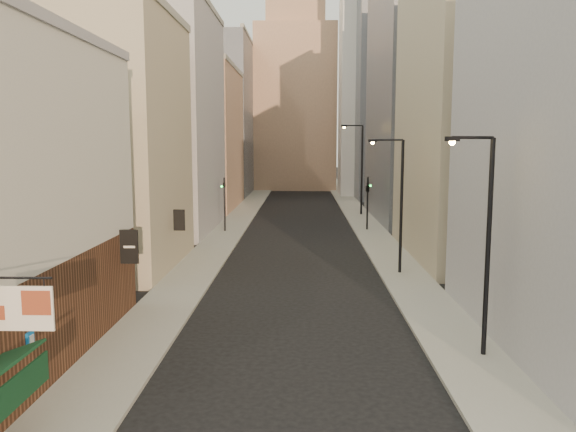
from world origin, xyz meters
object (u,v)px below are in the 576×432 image
at_px(streetlamp_mid, 398,198).
at_px(streetlamp_near, 484,234).
at_px(traffic_light_left, 224,192).
at_px(traffic_light_right, 368,191).
at_px(clock_tower, 296,89).
at_px(white_tower, 367,74).
at_px(streetlamp_far, 360,164).

bearing_deg(streetlamp_mid, streetlamp_near, -69.30).
height_order(traffic_light_left, traffic_light_right, same).
distance_m(streetlamp_mid, traffic_light_right, 17.38).
bearing_deg(streetlamp_near, traffic_light_left, 89.84).
xyz_separation_m(traffic_light_left, traffic_light_right, (13.05, 1.20, 0.10)).
bearing_deg(clock_tower, white_tower, -51.84).
xyz_separation_m(white_tower, streetlamp_far, (-3.37, -25.15, -12.86)).
distance_m(streetlamp_near, traffic_light_right, 31.08).
distance_m(white_tower, traffic_light_left, 43.74).
xyz_separation_m(clock_tower, white_tower, (11.00, -14.00, 0.97)).
distance_m(streetlamp_near, streetlamp_far, 42.24).
distance_m(clock_tower, streetlamp_near, 82.77).
distance_m(clock_tower, streetlamp_far, 41.62).
height_order(clock_tower, traffic_light_left, clock_tower).
height_order(streetlamp_mid, traffic_light_right, streetlamp_mid).
distance_m(streetlamp_mid, streetlamp_far, 28.54).
xyz_separation_m(streetlamp_near, streetlamp_mid, (-0.84, 13.71, -0.00)).
bearing_deg(clock_tower, traffic_light_right, -81.80).
bearing_deg(traffic_light_right, white_tower, -77.64).
height_order(streetlamp_far, traffic_light_right, streetlamp_far).
relative_size(clock_tower, traffic_light_left, 8.98).
bearing_deg(white_tower, streetlamp_mid, -94.18).
bearing_deg(clock_tower, streetlamp_far, -78.97).
bearing_deg(streetlamp_mid, traffic_light_right, 106.62).
relative_size(white_tower, traffic_light_left, 8.30).
height_order(streetlamp_mid, streetlamp_far, streetlamp_far).
bearing_deg(streetlamp_near, streetlamp_far, 65.56).
bearing_deg(traffic_light_right, streetlamp_near, 109.48).
xyz_separation_m(streetlamp_mid, traffic_light_left, (-12.87, 16.15, -1.09)).
bearing_deg(streetlamp_near, streetlamp_mid, 68.68).
height_order(streetlamp_far, traffic_light_left, streetlamp_far).
xyz_separation_m(clock_tower, streetlamp_mid, (7.08, -67.67, -12.88)).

